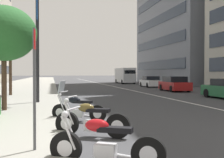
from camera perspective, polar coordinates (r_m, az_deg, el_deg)
name	(u,v)px	position (r m, az deg, el deg)	size (l,w,h in m)	color
sidewalk_right_plaza	(20,88)	(35.18, -17.56, -1.61)	(160.00, 8.16, 0.15)	gray
lane_centre_stripe	(109,85)	(40.76, -0.54, -1.28)	(110.00, 0.16, 0.01)	silver
motorcycle_far_end_row	(104,145)	(5.51, -1.50, -12.82)	(1.13, 2.02, 1.09)	black
motorcycle_second_in_row	(91,121)	(8.03, -4.11, -8.28)	(1.10, 1.95, 1.11)	black
motorcycle_by_sign_pole	(78,109)	(10.65, -6.75, -5.92)	(1.05, 1.89, 1.46)	black
car_mid_block_traffic	(174,84)	(28.61, 12.13, -1.00)	(4.23, 1.96, 1.42)	maroon
car_lead_in_lane	(151,82)	(36.94, 7.58, -0.58)	(4.26, 1.94, 1.34)	silver
delivery_van_ahead	(125,75)	(48.74, 2.56, 0.74)	(5.68, 2.35, 2.58)	silver
parking_sign_by_curb	(35,77)	(6.22, -14.93, 0.46)	(0.32, 0.06, 2.53)	#47494C
street_lamp_with_banners	(44,12)	(16.74, -13.09, 12.60)	(1.26, 2.60, 8.09)	#232326
street_tree_near_plaza_corner	(4,34)	(13.44, -20.43, 8.31)	(2.79, 2.79, 4.48)	#473323
street_tree_by_lamp_post	(10,42)	(22.45, -19.31, 6.77)	(2.94, 2.94, 5.08)	#473323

